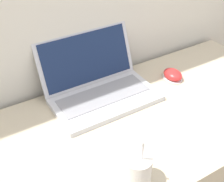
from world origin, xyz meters
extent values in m
cube|color=silver|center=(-0.08, 0.45, 0.79)|extent=(0.39, 0.22, 0.02)
cube|color=gray|center=(-0.08, 0.46, 0.80)|extent=(0.34, 0.12, 0.00)
cube|color=silver|center=(-0.08, 0.59, 0.90)|extent=(0.39, 0.09, 0.20)
cube|color=#19284C|center=(-0.08, 0.59, 0.90)|extent=(0.36, 0.07, 0.18)
cylinder|color=silver|center=(-0.19, 0.08, 0.83)|extent=(0.08, 0.08, 0.10)
cylinder|color=black|center=(-0.19, 0.08, 0.88)|extent=(0.07, 0.07, 0.01)
cylinder|color=white|center=(-0.18, 0.08, 0.88)|extent=(0.02, 0.03, 0.14)
ellipsoid|color=white|center=(0.24, 0.44, 0.78)|extent=(0.07, 0.09, 0.01)
ellipsoid|color=red|center=(0.24, 0.44, 0.80)|extent=(0.07, 0.09, 0.04)
camera|label=1|loc=(-0.53, -0.35, 1.50)|focal=50.00mm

